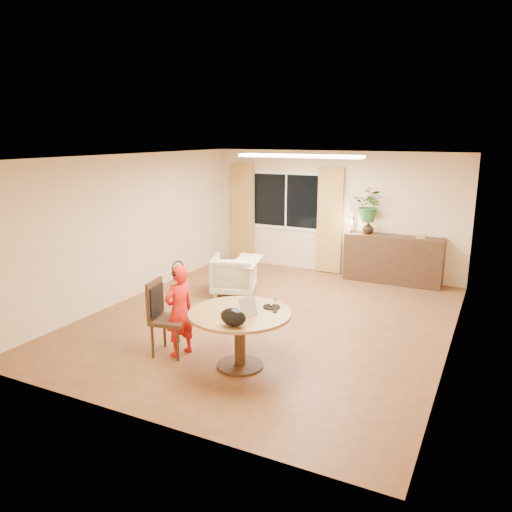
{
  "coord_description": "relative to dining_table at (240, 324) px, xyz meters",
  "views": [
    {
      "loc": [
        3.22,
        -6.93,
        2.92
      ],
      "look_at": [
        -0.14,
        -0.2,
        1.09
      ],
      "focal_mm": 35.0,
      "sensor_mm": 36.0,
      "label": 1
    }
  ],
  "objects": [
    {
      "name": "throw",
      "position": [
        -1.26,
        2.61,
        0.16
      ],
      "size": [
        0.48,
        0.57,
        0.03
      ],
      "primitive_type": null,
      "rotation": [
        0.0,
        0.0,
        0.05
      ],
      "color": "beige",
      "rests_on": "armchair"
    },
    {
      "name": "wall_left",
      "position": [
        -3.13,
        1.7,
        0.71
      ],
      "size": [
        0.0,
        6.5,
        6.5
      ],
      "primitive_type": "plane",
      "rotation": [
        1.57,
        0.0,
        1.57
      ],
      "color": "beige",
      "rests_on": "floor"
    },
    {
      "name": "sideboard",
      "position": [
        0.96,
        4.71,
        -0.11
      ],
      "size": [
        1.92,
        0.47,
        0.96
      ],
      "primitive_type": "cube",
      "color": "black",
      "rests_on": "floor"
    },
    {
      "name": "tumbler",
      "position": [
        0.07,
        0.22,
        0.21
      ],
      "size": [
        0.08,
        0.08,
        0.11
      ],
      "primitive_type": null,
      "rotation": [
        0.0,
        0.0,
        -0.02
      ],
      "color": "white",
      "rests_on": "dining_table"
    },
    {
      "name": "book_stack",
      "position": [
        1.47,
        4.71,
        0.41
      ],
      "size": [
        0.21,
        0.17,
        0.08
      ],
      "primitive_type": null,
      "rotation": [
        0.0,
        0.0,
        0.2
      ],
      "color": "#906E49",
      "rests_on": "sideboard"
    },
    {
      "name": "pot_lid",
      "position": [
        0.29,
        0.33,
        0.18
      ],
      "size": [
        0.28,
        0.28,
        0.04
      ],
      "primitive_type": null,
      "rotation": [
        0.0,
        0.0,
        -0.27
      ],
      "color": "white",
      "rests_on": "dining_table"
    },
    {
      "name": "curtain_right",
      "position": [
        -0.43,
        4.86,
        0.56
      ],
      "size": [
        0.55,
        0.08,
        2.25
      ],
      "primitive_type": "cube",
      "color": "olive",
      "rests_on": "wall_back"
    },
    {
      "name": "dining_table",
      "position": [
        0.0,
        0.0,
        0.0
      ],
      "size": [
        1.31,
        1.31,
        0.75
      ],
      "color": "brown",
      "rests_on": "floor"
    },
    {
      "name": "ceiling_panel",
      "position": [
        -0.38,
        2.9,
        1.98
      ],
      "size": [
        2.2,
        0.35,
        0.05
      ],
      "primitive_type": "cube",
      "color": "white",
      "rests_on": "ceiling"
    },
    {
      "name": "curtain_left",
      "position": [
        -2.53,
        4.86,
        0.56
      ],
      "size": [
        0.55,
        0.08,
        2.25
      ],
      "primitive_type": "cube",
      "color": "olive",
      "rests_on": "wall_back"
    },
    {
      "name": "floor",
      "position": [
        -0.38,
        1.7,
        -0.59
      ],
      "size": [
        6.5,
        6.5,
        0.0
      ],
      "primitive_type": "plane",
      "color": "brown",
      "rests_on": "ground"
    },
    {
      "name": "wall_right",
      "position": [
        2.37,
        1.7,
        0.71
      ],
      "size": [
        0.0,
        6.5,
        6.5
      ],
      "primitive_type": "plane",
      "rotation": [
        1.57,
        0.0,
        -1.57
      ],
      "color": "beige",
      "rests_on": "floor"
    },
    {
      "name": "dining_chair",
      "position": [
        -1.03,
        -0.07,
        -0.07
      ],
      "size": [
        0.57,
        0.53,
        1.03
      ],
      "primitive_type": null,
      "rotation": [
        0.0,
        0.0,
        0.19
      ],
      "color": "black",
      "rests_on": "floor"
    },
    {
      "name": "wine_glass",
      "position": [
        0.4,
        0.19,
        0.25
      ],
      "size": [
        0.08,
        0.08,
        0.19
      ],
      "primitive_type": null,
      "rotation": [
        0.0,
        0.0,
        -0.25
      ],
      "color": "white",
      "rests_on": "dining_table"
    },
    {
      "name": "bouquet",
      "position": [
        0.43,
        4.71,
        0.95
      ],
      "size": [
        0.62,
        0.54,
        0.66
      ],
      "primitive_type": "imported",
      "rotation": [
        0.0,
        0.0,
        -0.05
      ],
      "color": "#306E29",
      "rests_on": "vase"
    },
    {
      "name": "vase",
      "position": [
        0.42,
        4.71,
        0.5
      ],
      "size": [
        0.25,
        0.25,
        0.25
      ],
      "primitive_type": "imported",
      "rotation": [
        0.0,
        0.0,
        0.05
      ],
      "color": "black",
      "rests_on": "sideboard"
    },
    {
      "name": "armchair",
      "position": [
        -1.56,
        2.65,
        -0.22
      ],
      "size": [
        1.0,
        1.01,
        0.73
      ],
      "primitive_type": "imported",
      "rotation": [
        0.0,
        0.0,
        3.48
      ],
      "color": "beige",
      "rests_on": "floor"
    },
    {
      "name": "child",
      "position": [
        -0.9,
        -0.03,
        0.04
      ],
      "size": [
        0.53,
        0.43,
        1.25
      ],
      "primitive_type": "imported",
      "rotation": [
        0.0,
        0.0,
        -1.88
      ],
      "color": "red",
      "rests_on": "floor"
    },
    {
      "name": "wall_back",
      "position": [
        -0.38,
        4.95,
        0.71
      ],
      "size": [
        5.5,
        0.0,
        5.5
      ],
      "primitive_type": "plane",
      "rotation": [
        1.57,
        0.0,
        0.0
      ],
      "color": "beige",
      "rests_on": "floor"
    },
    {
      "name": "window",
      "position": [
        -1.48,
        4.93,
        0.91
      ],
      "size": [
        1.7,
        0.03,
        1.3
      ],
      "color": "white",
      "rests_on": "wall_back"
    },
    {
      "name": "ceiling",
      "position": [
        -0.38,
        1.7,
        2.01
      ],
      "size": [
        6.5,
        6.5,
        0.0
      ],
      "primitive_type": "plane",
      "rotation": [
        3.14,
        0.0,
        0.0
      ],
      "color": "white",
      "rests_on": "wall_back"
    },
    {
      "name": "desk_lamp",
      "position": [
        0.1,
        4.66,
        0.54
      ],
      "size": [
        0.15,
        0.15,
        0.33
      ],
      "primitive_type": null,
      "rotation": [
        0.0,
        0.0,
        0.08
      ],
      "color": "black",
      "rests_on": "sideboard"
    },
    {
      "name": "handbag",
      "position": [
        0.16,
        -0.45,
        0.27
      ],
      "size": [
        0.36,
        0.25,
        0.22
      ],
      "primitive_type": null,
      "rotation": [
        0.0,
        0.0,
        -0.18
      ],
      "color": "black",
      "rests_on": "dining_table"
    },
    {
      "name": "laptop",
      "position": [
        0.01,
        -0.05,
        0.29
      ],
      "size": [
        0.45,
        0.37,
        0.26
      ],
      "primitive_type": null,
      "rotation": [
        0.0,
        0.0,
        -0.32
      ],
      "color": "#B7B7BC",
      "rests_on": "dining_table"
    }
  ]
}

